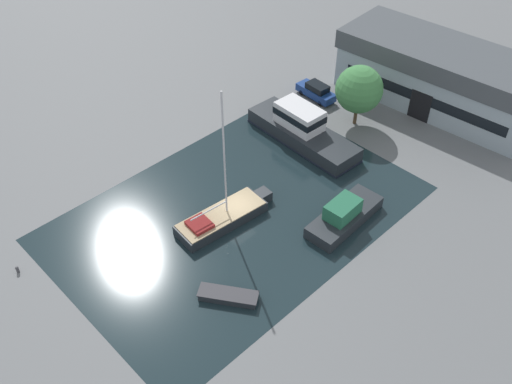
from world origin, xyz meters
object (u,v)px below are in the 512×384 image
(quay_tree_near_building, at_px, (359,89))
(cabin_boat, at_px, (344,215))
(small_dinghy, at_px, (228,296))
(parked_car, at_px, (316,91))
(motor_cruiser, at_px, (302,129))
(warehouse_building, at_px, (442,76))
(sailboat_moored, at_px, (223,216))

(quay_tree_near_building, bearing_deg, cabin_boat, -55.42)
(small_dinghy, bearing_deg, parked_car, -6.34)
(small_dinghy, bearing_deg, motor_cruiser, -7.36)
(parked_car, relative_size, cabin_boat, 0.62)
(quay_tree_near_building, xyz_separation_m, motor_cruiser, (-1.93, -6.30, -2.78))
(quay_tree_near_building, height_order, small_dinghy, quay_tree_near_building)
(quay_tree_near_building, height_order, motor_cruiser, quay_tree_near_building)
(parked_car, height_order, small_dinghy, parked_car)
(warehouse_building, height_order, sailboat_moored, sailboat_moored)
(warehouse_building, bearing_deg, quay_tree_near_building, -116.63)
(parked_car, xyz_separation_m, cabin_boat, (14.80, -13.34, -0.00))
(warehouse_building, xyz_separation_m, motor_cruiser, (-5.84, -15.81, -2.03))
(warehouse_building, bearing_deg, cabin_boat, -82.13)
(cabin_boat, bearing_deg, parked_car, 135.15)
(small_dinghy, bearing_deg, quay_tree_near_building, -17.38)
(small_dinghy, height_order, cabin_boat, cabin_boat)
(small_dinghy, bearing_deg, sailboat_moored, 16.23)
(small_dinghy, relative_size, cabin_boat, 0.58)
(warehouse_building, bearing_deg, small_dinghy, -87.91)
(parked_car, bearing_deg, quay_tree_near_building, -93.51)
(warehouse_building, distance_m, quay_tree_near_building, 10.31)
(warehouse_building, relative_size, motor_cruiser, 1.78)
(warehouse_building, height_order, cabin_boat, warehouse_building)
(motor_cruiser, bearing_deg, small_dinghy, -150.05)
(warehouse_building, relative_size, parked_car, 4.73)
(warehouse_building, height_order, quay_tree_near_building, warehouse_building)
(parked_car, height_order, motor_cruiser, motor_cruiser)
(quay_tree_near_building, bearing_deg, warehouse_building, 67.62)
(parked_car, distance_m, small_dinghy, 29.49)
(motor_cruiser, height_order, cabin_boat, motor_cruiser)
(cabin_boat, bearing_deg, warehouse_building, 99.29)
(warehouse_building, distance_m, motor_cruiser, 16.98)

